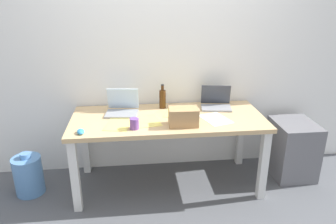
{
  "coord_description": "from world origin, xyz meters",
  "views": [
    {
      "loc": [
        -0.31,
        -2.78,
        1.84
      ],
      "look_at": [
        0.0,
        0.0,
        0.77
      ],
      "focal_mm": 34.41,
      "sensor_mm": 36.0,
      "label": 1
    }
  ],
  "objects_px": {
    "computer_mouse": "(81,132)",
    "water_cooler_jug": "(28,175)",
    "coffee_mug": "(134,124)",
    "filing_cabinet": "(292,149)",
    "laptop_left": "(122,108)",
    "desk": "(168,126)",
    "laptop_right": "(216,103)",
    "beer_bottle": "(163,99)",
    "cardboard_box": "(183,117)"
  },
  "relations": [
    {
      "from": "computer_mouse",
      "to": "water_cooler_jug",
      "type": "relative_size",
      "value": 0.24
    },
    {
      "from": "coffee_mug",
      "to": "filing_cabinet",
      "type": "bearing_deg",
      "value": 10.13
    },
    {
      "from": "laptop_left",
      "to": "filing_cabinet",
      "type": "relative_size",
      "value": 0.56
    },
    {
      "from": "desk",
      "to": "filing_cabinet",
      "type": "height_order",
      "value": "desk"
    },
    {
      "from": "computer_mouse",
      "to": "filing_cabinet",
      "type": "xyz_separation_m",
      "value": [
        2.07,
        0.34,
        -0.45
      ]
    },
    {
      "from": "desk",
      "to": "laptop_right",
      "type": "height_order",
      "value": "laptop_right"
    },
    {
      "from": "laptop_right",
      "to": "beer_bottle",
      "type": "relative_size",
      "value": 1.32
    },
    {
      "from": "laptop_left",
      "to": "coffee_mug",
      "type": "xyz_separation_m",
      "value": [
        0.11,
        -0.39,
        -0.0
      ]
    },
    {
      "from": "desk",
      "to": "laptop_right",
      "type": "xyz_separation_m",
      "value": [
        0.51,
        0.2,
        0.14
      ]
    },
    {
      "from": "desk",
      "to": "cardboard_box",
      "type": "xyz_separation_m",
      "value": [
        0.11,
        -0.2,
        0.17
      ]
    },
    {
      "from": "cardboard_box",
      "to": "coffee_mug",
      "type": "distance_m",
      "value": 0.43
    },
    {
      "from": "coffee_mug",
      "to": "laptop_right",
      "type": "bearing_deg",
      "value": 28.17
    },
    {
      "from": "laptop_right",
      "to": "filing_cabinet",
      "type": "height_order",
      "value": "laptop_right"
    },
    {
      "from": "cardboard_box",
      "to": "beer_bottle",
      "type": "bearing_deg",
      "value": 106.99
    },
    {
      "from": "beer_bottle",
      "to": "coffee_mug",
      "type": "height_order",
      "value": "beer_bottle"
    },
    {
      "from": "laptop_right",
      "to": "coffee_mug",
      "type": "relative_size",
      "value": 3.4
    },
    {
      "from": "laptop_right",
      "to": "beer_bottle",
      "type": "xyz_separation_m",
      "value": [
        -0.54,
        0.05,
        0.05
      ]
    },
    {
      "from": "filing_cabinet",
      "to": "desk",
      "type": "bearing_deg",
      "value": -177.77
    },
    {
      "from": "cardboard_box",
      "to": "laptop_left",
      "type": "bearing_deg",
      "value": 147.06
    },
    {
      "from": "desk",
      "to": "filing_cabinet",
      "type": "bearing_deg",
      "value": 2.23
    },
    {
      "from": "laptop_left",
      "to": "cardboard_box",
      "type": "height_order",
      "value": "laptop_left"
    },
    {
      "from": "desk",
      "to": "beer_bottle",
      "type": "bearing_deg",
      "value": 96.03
    },
    {
      "from": "desk",
      "to": "computer_mouse",
      "type": "bearing_deg",
      "value": -159.35
    },
    {
      "from": "laptop_right",
      "to": "cardboard_box",
      "type": "bearing_deg",
      "value": -134.27
    },
    {
      "from": "beer_bottle",
      "to": "laptop_left",
      "type": "bearing_deg",
      "value": -164.82
    },
    {
      "from": "laptop_right",
      "to": "cardboard_box",
      "type": "xyz_separation_m",
      "value": [
        -0.4,
        -0.41,
        0.03
      ]
    },
    {
      "from": "computer_mouse",
      "to": "desk",
      "type": "bearing_deg",
      "value": 8.57
    },
    {
      "from": "laptop_left",
      "to": "beer_bottle",
      "type": "distance_m",
      "value": 0.42
    },
    {
      "from": "laptop_right",
      "to": "computer_mouse",
      "type": "xyz_separation_m",
      "value": [
        -1.27,
        -0.49,
        -0.03
      ]
    },
    {
      "from": "laptop_right",
      "to": "water_cooler_jug",
      "type": "bearing_deg",
      "value": -173.54
    },
    {
      "from": "cardboard_box",
      "to": "filing_cabinet",
      "type": "xyz_separation_m",
      "value": [
        1.19,
        0.25,
        -0.51
      ]
    },
    {
      "from": "cardboard_box",
      "to": "filing_cabinet",
      "type": "distance_m",
      "value": 1.32
    },
    {
      "from": "cardboard_box",
      "to": "filing_cabinet",
      "type": "bearing_deg",
      "value": 12.03
    },
    {
      "from": "beer_bottle",
      "to": "filing_cabinet",
      "type": "xyz_separation_m",
      "value": [
        1.33,
        -0.2,
        -0.53
      ]
    },
    {
      "from": "desk",
      "to": "cardboard_box",
      "type": "distance_m",
      "value": 0.29
    },
    {
      "from": "desk",
      "to": "laptop_left",
      "type": "distance_m",
      "value": 0.47
    },
    {
      "from": "computer_mouse",
      "to": "filing_cabinet",
      "type": "bearing_deg",
      "value": -2.81
    },
    {
      "from": "water_cooler_jug",
      "to": "filing_cabinet",
      "type": "distance_m",
      "value": 2.65
    },
    {
      "from": "laptop_right",
      "to": "water_cooler_jug",
      "type": "height_order",
      "value": "laptop_right"
    },
    {
      "from": "coffee_mug",
      "to": "computer_mouse",
      "type": "bearing_deg",
      "value": -173.89
    },
    {
      "from": "laptop_right",
      "to": "water_cooler_jug",
      "type": "relative_size",
      "value": 0.76
    },
    {
      "from": "desk",
      "to": "cardboard_box",
      "type": "bearing_deg",
      "value": -60.94
    },
    {
      "from": "laptop_left",
      "to": "filing_cabinet",
      "type": "height_order",
      "value": "laptop_left"
    },
    {
      "from": "desk",
      "to": "laptop_left",
      "type": "relative_size",
      "value": 5.46
    },
    {
      "from": "computer_mouse",
      "to": "water_cooler_jug",
      "type": "height_order",
      "value": "computer_mouse"
    },
    {
      "from": "laptop_left",
      "to": "laptop_right",
      "type": "xyz_separation_m",
      "value": [
        0.93,
        0.06,
        -0.0
      ]
    },
    {
      "from": "laptop_left",
      "to": "computer_mouse",
      "type": "height_order",
      "value": "laptop_left"
    },
    {
      "from": "cardboard_box",
      "to": "water_cooler_jug",
      "type": "bearing_deg",
      "value": 172.28
    },
    {
      "from": "filing_cabinet",
      "to": "cardboard_box",
      "type": "bearing_deg",
      "value": -167.97
    },
    {
      "from": "laptop_left",
      "to": "beer_bottle",
      "type": "relative_size",
      "value": 1.35
    }
  ]
}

